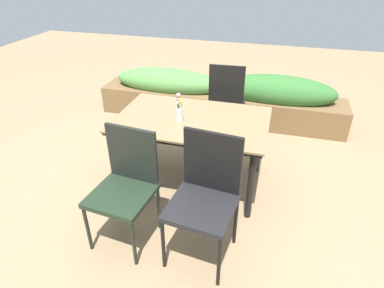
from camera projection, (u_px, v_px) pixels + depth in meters
The scene contains 7 objects.
ground_plane at pixel (190, 183), 3.38m from camera, with size 12.00×12.00×0.00m, color #9E7F5B.
dining_table at pixel (192, 126), 3.08m from camera, with size 1.41×0.91×0.72m.
chair_far_side at pixel (227, 102), 3.75m from camera, with size 0.43×0.43×1.03m.
chair_near_left at pixel (126, 181), 2.54m from camera, with size 0.50×0.50×0.94m.
chair_near_right at pixel (206, 192), 2.38m from camera, with size 0.52×0.52×0.98m.
flower_vase at pixel (179, 111), 2.94m from camera, with size 0.07×0.07×0.28m.
planter_box at pixel (221, 97), 4.52m from camera, with size 3.36×0.53×0.69m.
Camera 1 is at (0.74, -2.59, 2.08)m, focal length 30.61 mm.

